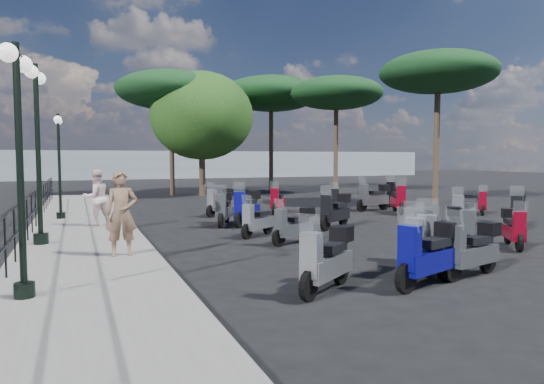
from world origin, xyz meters
name	(u,v)px	position (x,y,z in m)	size (l,w,h in m)	color
ground	(341,240)	(0.00, 0.00, 0.00)	(120.00, 120.00, 0.00)	black
sidewalk	(83,235)	(-6.50, 3.00, 0.07)	(3.00, 30.00, 0.15)	slate
railing	(29,208)	(-7.80, 2.80, 0.90)	(0.04, 26.04, 1.10)	black
lamp_post_0	(19,154)	(-7.39, -3.44, 2.28)	(0.37, 1.09, 3.73)	black
lamp_post_1	(38,142)	(-7.46, 1.45, 2.60)	(0.40, 1.26, 4.29)	black
lamp_post_2	(59,159)	(-7.15, 6.68, 2.19)	(0.29, 1.05, 3.57)	black
woman	(122,213)	(-5.76, -0.75, 1.05)	(0.66, 0.43, 1.80)	brown
pedestrian_far	(96,197)	(-6.08, 4.37, 1.01)	(0.84, 0.66, 1.73)	beige
scooter_1	(327,261)	(-2.82, -4.38, 0.51)	(1.47, 1.15, 1.36)	black
scooter_2	(294,226)	(-1.43, -0.04, 0.45)	(1.42, 0.78, 1.19)	black
scooter_3	(257,222)	(-1.93, 1.35, 0.42)	(1.28, 1.00, 1.22)	black
scooter_4	(224,210)	(-2.14, 3.92, 0.52)	(0.96, 1.61, 1.38)	black
scooter_5	(220,203)	(-1.51, 6.61, 0.50)	(1.39, 1.18, 1.33)	black
scooter_7	(428,256)	(-1.04, -4.74, 0.54)	(1.72, 0.85, 1.42)	black
scooter_8	(425,248)	(-0.45, -3.96, 0.50)	(1.61, 1.05, 1.43)	black
scooter_9	(247,209)	(-1.42, 3.70, 0.55)	(1.35, 1.50, 1.47)	black
scooter_11	(472,251)	(0.17, -4.51, 0.49)	(1.61, 0.67, 1.30)	black
scooter_12	(425,241)	(-0.19, -3.63, 0.55)	(1.25, 1.58, 1.47)	black
scooter_13	(335,212)	(0.92, 1.96, 0.53)	(1.54, 1.13, 1.40)	black
scooter_14	(339,201)	(3.49, 6.19, 0.43)	(1.25, 1.07, 1.24)	black
scooter_15	(277,202)	(0.81, 6.45, 0.46)	(1.05, 1.43, 1.33)	black
scooter_17	(461,229)	(2.05, -2.23, 0.48)	(0.94, 1.48, 1.29)	black
scooter_18	(513,229)	(3.37, -2.61, 0.46)	(1.01, 1.33, 1.22)	black
scooter_19	(464,212)	(4.89, 0.63, 0.50)	(1.55, 0.95, 1.34)	black
scooter_20	(374,198)	(4.99, 5.89, 0.55)	(1.80, 0.69, 1.45)	black
scooter_23	(518,213)	(6.05, -0.40, 0.53)	(1.49, 1.20, 1.40)	black
scooter_24	(482,204)	(8.22, 3.16, 0.41)	(1.08, 1.14, 1.18)	black
scooter_25	(398,201)	(5.36, 4.70, 0.50)	(0.98, 1.69, 1.45)	black
scooter_26	(395,195)	(7.02, 7.19, 0.51)	(1.56, 1.16, 1.46)	black
broadleaf_tree	(202,116)	(0.25, 16.57, 4.67)	(6.03, 6.03, 7.24)	#38281E
pine_0	(271,94)	(5.51, 18.74, 6.46)	(6.56, 6.56, 7.62)	#38281E
pine_1	(336,94)	(8.23, 14.84, 6.16)	(5.70, 5.70, 7.18)	#38281E
pine_2	(171,91)	(-1.31, 17.65, 6.20)	(6.47, 6.47, 7.35)	#38281E
pine_3	(438,73)	(9.36, 7.18, 6.24)	(5.52, 5.52, 7.23)	#38281E
distant_hills	(139,165)	(0.00, 45.00, 1.50)	(70.00, 8.00, 3.00)	gray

